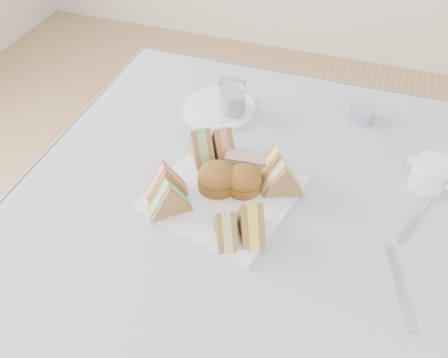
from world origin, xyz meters
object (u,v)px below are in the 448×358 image
(table, at_px, (251,299))
(creamer_jug, at_px, (430,174))
(water_glass, at_px, (232,99))
(serving_plate, at_px, (224,194))

(table, height_order, creamer_jug, creamer_jug)
(table, relative_size, creamer_jug, 11.95)
(table, xyz_separation_m, creamer_jug, (0.33, 0.16, 0.41))
(water_glass, bearing_deg, serving_plate, -75.20)
(serving_plate, height_order, creamer_jug, creamer_jug)
(water_glass, relative_size, creamer_jug, 1.28)
(table, bearing_deg, creamer_jug, 26.26)
(serving_plate, xyz_separation_m, creamer_jug, (0.40, 0.17, 0.03))
(serving_plate, xyz_separation_m, water_glass, (-0.07, 0.28, 0.04))
(serving_plate, distance_m, water_glass, 0.29)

